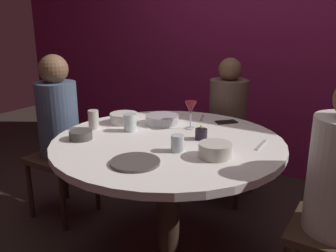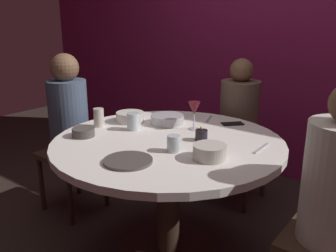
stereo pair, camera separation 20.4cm
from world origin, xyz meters
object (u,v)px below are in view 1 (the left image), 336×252
candle_holder (201,134)px  bowl_small_white (81,135)px  bowl_serving_large (162,119)px  bowl_salad_center (124,118)px  wine_glass (191,109)px  dinner_plate (135,162)px  dining_table (168,165)px  cup_near_candle (93,120)px  cup_by_left_diner (130,123)px  cup_by_right_diner (177,143)px  seated_diner_back (228,114)px  seated_diner_left (58,120)px  cell_phone (226,122)px  bowl_sauce_side (215,150)px

candle_holder → bowl_small_white: bearing=-148.4°
bowl_serving_large → bowl_salad_center: 0.25m
wine_glass → dinner_plate: (0.04, -0.64, -0.12)m
dining_table → cup_near_candle: (-0.51, -0.07, 0.22)m
bowl_serving_large → cup_near_candle: cup_near_candle is taller
bowl_salad_center → cup_by_left_diner: size_ratio=1.75×
cup_near_candle → cup_by_right_diner: 0.65m
bowl_serving_large → bowl_small_white: size_ratio=1.66×
candle_holder → bowl_serving_large: (-0.36, 0.15, -0.00)m
seated_diner_back → cup_by_left_diner: 0.93m
bowl_small_white → seated_diner_back: bearing=69.7°
dinner_plate → wine_glass: bearing=93.8°
seated_diner_left → candle_holder: size_ratio=14.27×
cell_phone → cup_by_right_diner: 0.64m
dining_table → bowl_salad_center: 0.49m
wine_glass → cup_by_right_diner: size_ratio=2.02×
wine_glass → bowl_salad_center: 0.46m
bowl_salad_center → bowl_serving_large: bearing=26.7°
candle_holder → cup_by_left_diner: (-0.44, -0.09, 0.02)m
wine_glass → bowl_sauce_side: 0.50m
cell_phone → bowl_salad_center: 0.68m
seated_diner_left → cell_phone: seated_diner_left is taller
dining_table → bowl_sauce_side: bowl_sauce_side is taller
bowl_sauce_side → cup_by_right_diner: bearing=-172.6°
seated_diner_back → seated_diner_left: bearing=-45.3°
seated_diner_left → bowl_sauce_side: size_ratio=7.08×
cell_phone → candle_holder: bearing=-46.2°
bowl_serving_large → bowl_salad_center: bowl_salad_center is taller
seated_diner_back → bowl_serving_large: 0.68m
dining_table → candle_holder: (0.16, 0.10, 0.19)m
seated_diner_left → candle_holder: bearing=5.5°
cup_by_right_diner → dining_table: bearing=136.0°
cup_near_candle → dinner_plate: bearing=-29.8°
wine_glass → seated_diner_back: bearing=90.9°
dining_table → cup_near_candle: size_ratio=11.17×
bowl_salad_center → cup_by_right_diner: size_ratio=2.14×
cell_phone → cup_near_candle: cup_near_candle is taller
bowl_serving_large → cup_by_left_diner: size_ratio=2.06×
cup_by_left_diner → cup_by_right_diner: size_ratio=1.22×
bowl_salad_center → bowl_small_white: (-0.00, -0.40, -0.01)m
dining_table → bowl_sauce_side: bearing=-17.8°
seated_diner_back → cup_near_candle: size_ratio=9.57×
candle_holder → bowl_serving_large: bearing=157.4°
dinner_plate → bowl_salad_center: (-0.48, 0.53, 0.03)m
cell_phone → bowl_serving_large: bearing=-102.5°
cell_phone → cup_by_right_diner: bearing=-48.3°
bowl_serving_large → bowl_small_white: 0.56m
bowl_serving_large → cup_by_right_diner: size_ratio=2.51×
seated_diner_left → cup_near_candle: (0.40, -0.07, 0.08)m
cup_by_left_diner → cup_by_right_diner: 0.45m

